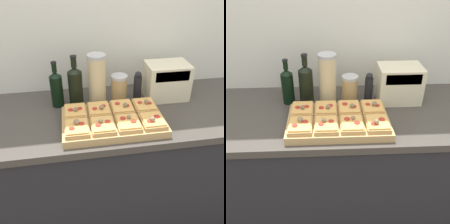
{
  "view_description": "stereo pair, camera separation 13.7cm",
  "coord_description": "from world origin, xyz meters",
  "views": [
    {
      "loc": [
        -0.23,
        -0.94,
        1.67
      ],
      "look_at": [
        -0.04,
        0.21,
        0.95
      ],
      "focal_mm": 42.0,
      "sensor_mm": 36.0,
      "label": 1
    },
    {
      "loc": [
        -0.1,
        -0.95,
        1.67
      ],
      "look_at": [
        -0.04,
        0.21,
        0.95
      ],
      "focal_mm": 42.0,
      "sensor_mm": 36.0,
      "label": 2
    }
  ],
  "objects": [
    {
      "name": "wall_back",
      "position": [
        0.0,
        0.67,
        1.25
      ],
      "size": [
        6.0,
        0.06,
        2.5
      ],
      "color": "silver",
      "rests_on": "ground_plane"
    },
    {
      "name": "kitchen_counter",
      "position": [
        0.0,
        0.32,
        0.44
      ],
      "size": [
        2.63,
        0.67,
        0.89
      ],
      "color": "#232328",
      "rests_on": "ground_plane"
    },
    {
      "name": "cutting_board",
      "position": [
        -0.04,
        0.18,
        0.91
      ],
      "size": [
        0.52,
        0.33,
        0.04
      ],
      "primitive_type": "cube",
      "color": "tan",
      "rests_on": "kitchen_counter"
    },
    {
      "name": "pizza_slice_back_left",
      "position": [
        -0.23,
        0.26,
        0.94
      ],
      "size": [
        0.12,
        0.14,
        0.05
      ],
      "color": "tan",
      "rests_on": "cutting_board"
    },
    {
      "name": "pizza_slice_back_midleft",
      "position": [
        -0.1,
        0.26,
        0.94
      ],
      "size": [
        0.12,
        0.14,
        0.05
      ],
      "color": "tan",
      "rests_on": "cutting_board"
    },
    {
      "name": "pizza_slice_back_midright",
      "position": [
        0.02,
        0.26,
        0.94
      ],
      "size": [
        0.12,
        0.14,
        0.05
      ],
      "color": "tan",
      "rests_on": "cutting_board"
    },
    {
      "name": "pizza_slice_back_right",
      "position": [
        0.15,
        0.26,
        0.94
      ],
      "size": [
        0.12,
        0.14,
        0.05
      ],
      "color": "tan",
      "rests_on": "cutting_board"
    },
    {
      "name": "pizza_slice_front_left",
      "position": [
        -0.23,
        0.11,
        0.94
      ],
      "size": [
        0.12,
        0.14,
        0.05
      ],
      "color": "tan",
      "rests_on": "cutting_board"
    },
    {
      "name": "pizza_slice_front_midleft",
      "position": [
        -0.1,
        0.11,
        0.94
      ],
      "size": [
        0.12,
        0.14,
        0.05
      ],
      "color": "tan",
      "rests_on": "cutting_board"
    },
    {
      "name": "pizza_slice_front_midright",
      "position": [
        0.02,
        0.11,
        0.94
      ],
      "size": [
        0.12,
        0.14,
        0.05
      ],
      "color": "tan",
      "rests_on": "cutting_board"
    },
    {
      "name": "pizza_slice_front_right",
      "position": [
        0.15,
        0.1,
        0.94
      ],
      "size": [
        0.12,
        0.14,
        0.05
      ],
      "color": "tan",
      "rests_on": "cutting_board"
    },
    {
      "name": "olive_oil_bottle",
      "position": [
        -0.32,
        0.44,
        1.0
      ],
      "size": [
        0.07,
        0.07,
        0.27
      ],
      "color": "black",
      "rests_on": "kitchen_counter"
    },
    {
      "name": "wine_bottle",
      "position": [
        -0.22,
        0.44,
        1.01
      ],
      "size": [
        0.08,
        0.08,
        0.3
      ],
      "color": "black",
      "rests_on": "kitchen_counter"
    },
    {
      "name": "grain_jar_tall",
      "position": [
        -0.09,
        0.44,
        1.03
      ],
      "size": [
        0.11,
        0.11,
        0.3
      ],
      "color": "beige",
      "rests_on": "kitchen_counter"
    },
    {
      "name": "grain_jar_short",
      "position": [
        0.04,
        0.44,
        0.97
      ],
      "size": [
        0.1,
        0.1,
        0.16
      ],
      "color": "tan",
      "rests_on": "kitchen_counter"
    },
    {
      "name": "pepper_mill",
      "position": [
        0.15,
        0.44,
        0.97
      ],
      "size": [
        0.05,
        0.05,
        0.18
      ],
      "color": "black",
      "rests_on": "kitchen_counter"
    },
    {
      "name": "toaster_oven",
      "position": [
        0.33,
        0.44,
        0.99
      ],
      "size": [
        0.28,
        0.18,
        0.22
      ],
      "color": "beige",
      "rests_on": "kitchen_counter"
    }
  ]
}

